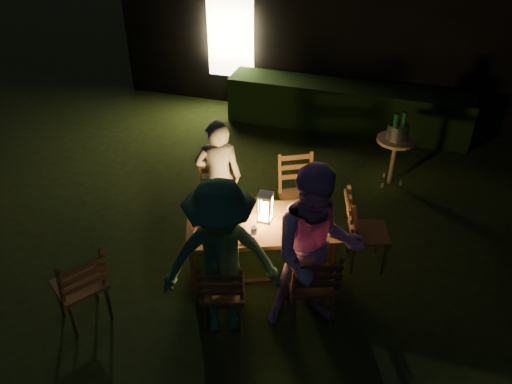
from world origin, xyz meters
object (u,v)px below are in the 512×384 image
(person_opp_right, at_px, (315,252))
(bottle_bucket_b, at_px, (402,128))
(chair_far_left, at_px, (220,211))
(chair_end, at_px, (365,243))
(ice_bucket, at_px, (398,132))
(person_opp_left, at_px, (221,261))
(chair_spare, at_px, (83,297))
(dining_table, at_px, (261,228))
(bottle_table, at_px, (238,214))
(person_house_side, at_px, (219,178))
(chair_far_right, at_px, (298,207))
(chair_near_right, at_px, (311,294))
(side_table, at_px, (396,144))
(chair_near_left, at_px, (223,301))
(bottle_bucket_a, at_px, (395,129))
(lantern, at_px, (265,209))

(person_opp_right, xyz_separation_m, bottle_bucket_b, (0.63, 3.00, -0.03))
(chair_far_left, height_order, person_opp_right, person_opp_right)
(chair_end, height_order, ice_bucket, chair_end)
(bottle_bucket_b, bearing_deg, chair_far_left, -137.85)
(person_opp_left, bearing_deg, chair_spare, 172.00)
(dining_table, bearing_deg, bottle_table, 180.00)
(person_house_side, distance_m, bottle_bucket_b, 2.76)
(person_opp_left, bearing_deg, chair_far_right, 57.91)
(ice_bucket, bearing_deg, chair_near_right, -101.50)
(side_table, bearing_deg, person_opp_right, -101.00)
(ice_bucket, bearing_deg, side_table, 0.00)
(chair_near_left, distance_m, chair_spare, 1.44)
(chair_far_right, distance_m, person_opp_right, 1.71)
(chair_near_left, bearing_deg, ice_bucket, 49.44)
(chair_near_left, xyz_separation_m, bottle_bucket_a, (1.38, 3.21, 0.61))
(dining_table, relative_size, chair_near_left, 1.87)
(chair_spare, bearing_deg, lantern, -15.25)
(dining_table, bearing_deg, person_opp_left, -118.76)
(bottle_bucket_b, bearing_deg, chair_near_right, -102.28)
(dining_table, height_order, person_opp_left, person_opp_left)
(chair_far_right, relative_size, person_opp_right, 0.55)
(dining_table, height_order, chair_far_left, chair_far_left)
(chair_end, distance_m, side_table, 1.95)
(chair_end, relative_size, side_table, 1.37)
(chair_far_right, distance_m, ice_bucket, 1.89)
(chair_near_left, distance_m, lantern, 1.11)
(chair_far_left, distance_m, lantern, 1.03)
(dining_table, relative_size, person_opp_left, 1.04)
(chair_end, distance_m, bottle_bucket_b, 2.05)
(chair_near_right, bearing_deg, dining_table, 120.41)
(bottle_table, bearing_deg, chair_near_right, -25.93)
(ice_bucket, distance_m, bottle_bucket_a, 0.08)
(chair_near_left, bearing_deg, chair_far_left, 95.07)
(chair_near_left, relative_size, chair_far_right, 0.95)
(chair_far_left, bearing_deg, side_table, -164.67)
(chair_near_left, relative_size, chair_spare, 0.94)
(chair_near_left, bearing_deg, lantern, 63.61)
(lantern, bearing_deg, bottle_bucket_a, 61.65)
(person_opp_right, xyz_separation_m, bottle_table, (-0.96, 0.50, -0.11))
(chair_near_left, relative_size, ice_bucket, 3.28)
(ice_bucket, bearing_deg, person_opp_right, -101.00)
(chair_near_right, distance_m, person_opp_left, 1.06)
(chair_end, xyz_separation_m, bottle_table, (-1.37, -0.55, 0.52))
(person_house_side, xyz_separation_m, ice_bucket, (2.02, 1.77, 0.08))
(chair_end, xyz_separation_m, person_house_side, (-1.86, 0.13, 0.47))
(person_opp_right, bearing_deg, chair_near_right, 90.08)
(chair_near_left, xyz_separation_m, person_house_side, (-0.59, 1.48, 0.48))
(bottle_table, bearing_deg, ice_bucket, 58.12)
(side_table, bearing_deg, lantern, -118.89)
(bottle_bucket_a, bearing_deg, dining_table, -118.21)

